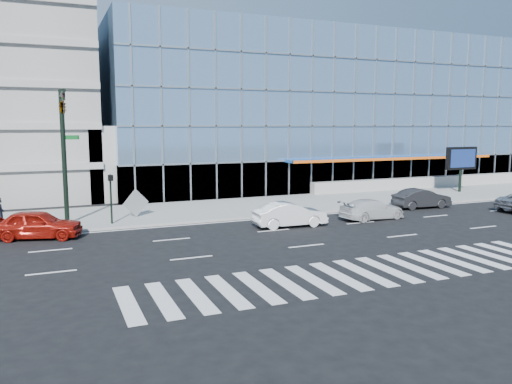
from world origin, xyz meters
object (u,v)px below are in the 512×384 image
ped_signal_post (111,191)px  white_suv (372,209)px  pedestrian (0,214)px  white_sedan (290,215)px  traffic_signal (63,124)px  red_sedan (37,224)px  marquee_sign (461,159)px  dark_sedan (422,198)px  tilted_panel (136,203)px

ped_signal_post → white_suv: bearing=-14.8°
ped_signal_post → pedestrian: ped_signal_post is taller
white_sedan → traffic_signal: bearing=74.8°
traffic_signal → red_sedan: bearing=-135.9°
white_sedan → red_sedan: size_ratio=0.97×
marquee_sign → pedestrian: 36.69m
dark_sedan → red_sedan: 25.98m
marquee_sign → dark_sedan: 10.24m
red_sedan → pedestrian: size_ratio=2.43×
white_suv → red_sedan: (-19.98, 2.27, 0.13)m
traffic_signal → white_suv: size_ratio=1.78×
ped_signal_post → tilted_panel: (1.73, 1.72, -1.07)m
traffic_signal → ped_signal_post: (2.50, 0.37, -4.02)m
red_sedan → dark_sedan: bearing=-74.1°
white_sedan → white_suv: bearing=-87.0°
ped_signal_post → dark_sedan: (21.88, -1.94, -1.43)m
ped_signal_post → red_sedan: ped_signal_post is taller
marquee_sign → pedestrian: size_ratio=2.10×
traffic_signal → ped_signal_post: bearing=8.5°
traffic_signal → red_sedan: 5.82m
traffic_signal → ped_signal_post: 4.75m
ped_signal_post → marquee_sign: (30.50, 3.05, 0.93)m
white_sedan → pedestrian: size_ratio=2.35×
traffic_signal → pedestrian: traffic_signal is taller
dark_sedan → ped_signal_post: bearing=88.1°
traffic_signal → pedestrian: bearing=167.4°
traffic_signal → ped_signal_post: size_ratio=2.67×
marquee_sign → white_sedan: bearing=-160.5°
white_suv → pedestrian: bearing=74.4°
white_sedan → red_sedan: 14.17m
traffic_signal → dark_sedan: 25.02m
dark_sedan → white_suv: bearing=113.8°
ped_signal_post → white_sedan: size_ratio=0.67×
marquee_sign → dark_sedan: bearing=-149.9°
traffic_signal → white_suv: (18.37, -3.82, -5.51)m
marquee_sign → white_suv: bearing=-153.6°
white_sedan → pedestrian: pedestrian is taller
white_suv → tilted_panel: (-14.15, 5.91, 0.42)m
red_sedan → white_suv: bearing=-80.6°
pedestrian → ped_signal_post: bearing=-92.2°
traffic_signal → dark_sedan: bearing=-3.7°
marquee_sign → red_sedan: bearing=-171.8°
white_suv → tilted_panel: size_ratio=3.47×
tilted_panel → dark_sedan: bearing=-30.2°
dark_sedan → tilted_panel: bearing=82.9°
white_suv → dark_sedan: bearing=-73.1°
white_sedan → dark_sedan: bearing=-76.7°
traffic_signal → marquee_sign: bearing=5.9°
pedestrian → traffic_signal: bearing=-100.9°
red_sedan → tilted_panel: bearing=-42.1°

